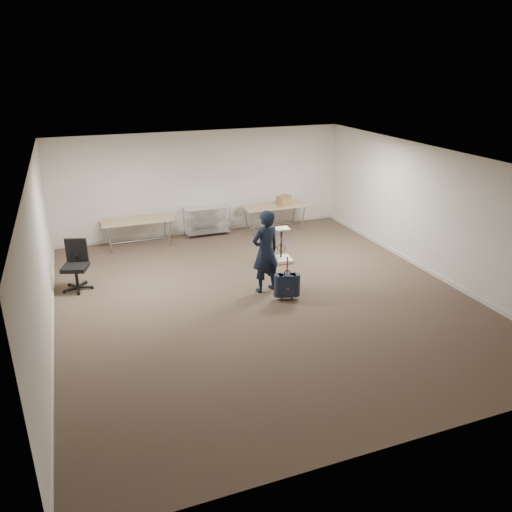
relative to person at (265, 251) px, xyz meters
name	(u,v)px	position (x,y,z in m)	size (l,w,h in m)	color
ground	(263,297)	(-0.18, -0.30, -0.87)	(9.00, 9.00, 0.00)	#4C3C2E
room_shell	(241,270)	(-0.18, 1.08, -0.82)	(8.00, 9.00, 9.00)	beige
folding_table_left	(137,221)	(-2.08, 3.65, -0.20)	(1.80, 0.75, 0.73)	tan
folding_table_right	(275,207)	(1.72, 3.65, -0.20)	(1.80, 0.75, 0.73)	tan
wire_shelf	(207,220)	(-0.18, 3.90, -0.43)	(1.22, 0.47, 0.80)	silver
person	(265,251)	(0.00, 0.00, 0.00)	(0.64, 0.42, 1.75)	black
suitcase	(287,285)	(0.24, -0.56, -0.56)	(0.37, 0.27, 0.92)	black
office_chair	(77,274)	(-3.67, 1.48, -0.55)	(0.64, 0.64, 1.05)	black
equipment_cart	(282,253)	(0.96, 1.36, -0.65)	(0.50, 0.50, 0.85)	beige
cardboard_box	(284,200)	(1.97, 3.57, -0.01)	(0.36, 0.27, 0.27)	#996B47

